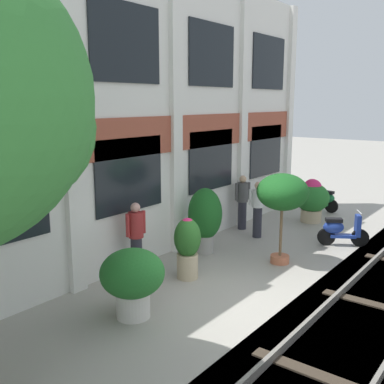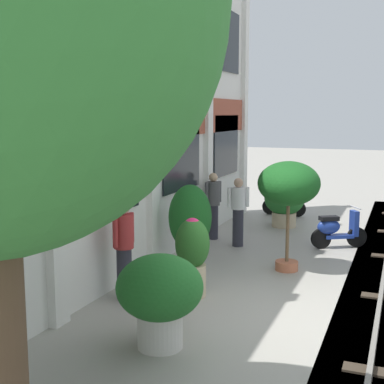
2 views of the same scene
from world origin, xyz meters
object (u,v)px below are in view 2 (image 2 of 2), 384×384
resident_near_plants (213,204)px  scooter_second_parked (337,230)px  potted_plant_glazed_jar (190,221)px  potted_plant_terracotta_small (289,186)px  scooter_near_curb (286,202)px  resident_watching_tracks (238,210)px  resident_by_doorway (124,247)px  potted_plant_fluted_column (284,199)px  potted_plant_ribbed_drum (192,252)px  potted_plant_stone_basin (160,293)px

resident_near_plants → scooter_second_parked: bearing=32.0°
potted_plant_glazed_jar → potted_plant_terracotta_small: potted_plant_terracotta_small is taller
scooter_near_curb → resident_watching_tracks: (-4.23, 0.27, 0.45)m
scooter_near_curb → resident_by_doorway: size_ratio=0.82×
potted_plant_fluted_column → scooter_near_curb: potted_plant_fluted_column is taller
potted_plant_fluted_column → resident_by_doorway: (-6.86, 1.29, 0.13)m
potted_plant_glazed_jar → resident_watching_tracks: bearing=-11.4°
potted_plant_terracotta_small → resident_watching_tracks: bearing=44.4°
scooter_second_parked → resident_watching_tracks: (-0.69, 2.21, 0.45)m
potted_plant_ribbed_drum → potted_plant_stone_basin: 2.10m
scooter_near_curb → potted_plant_fluted_column: bearing=104.8°
potted_plant_terracotta_small → potted_plant_stone_basin: potted_plant_terracotta_small is taller
potted_plant_ribbed_drum → resident_by_doorway: (-0.56, 1.03, 0.13)m
scooter_near_curb → scooter_second_parked: bearing=123.5°
potted_plant_ribbed_drum → potted_plant_stone_basin: (-2.07, -0.35, -0.01)m
potted_plant_ribbed_drum → resident_watching_tracks: 3.69m
potted_plant_glazed_jar → potted_plant_stone_basin: (-3.72, -1.06, -0.21)m
potted_plant_terracotta_small → scooter_second_parked: potted_plant_terracotta_small is taller
resident_by_doorway → resident_near_plants: size_ratio=1.01×
potted_plant_terracotta_small → resident_near_plants: potted_plant_terracotta_small is taller
potted_plant_terracotta_small → resident_near_plants: (2.01, 2.31, -0.83)m
potted_plant_ribbed_drum → scooter_second_parked: potted_plant_ribbed_drum is taller
resident_near_plants → potted_plant_terracotta_small: bearing=-13.2°
potted_plant_terracotta_small → potted_plant_stone_basin: bearing=168.6°
potted_plant_glazed_jar → scooter_second_parked: 3.82m
potted_plant_stone_basin → scooter_second_parked: size_ratio=1.06×
scooter_second_parked → resident_near_plants: bearing=152.4°
resident_watching_tracks → resident_near_plants: resident_near_plants is taller
potted_plant_ribbed_drum → potted_plant_stone_basin: size_ratio=1.07×
potted_plant_glazed_jar → resident_watching_tracks: 2.08m
potted_plant_ribbed_drum → scooter_second_parked: 4.79m
potted_plant_glazed_jar → potted_plant_terracotta_small: (0.50, -1.92, 0.75)m
potted_plant_glazed_jar → scooter_near_curb: bearing=-6.2°
potted_plant_terracotta_small → resident_by_doorway: size_ratio=1.31×
potted_plant_stone_basin → resident_by_doorway: bearing=42.5°
potted_plant_glazed_jar → resident_by_doorway: 2.24m
potted_plant_ribbed_drum → potted_plant_stone_basin: bearing=-170.3°
potted_plant_ribbed_drum → resident_by_doorway: 1.18m
potted_plant_glazed_jar → potted_plant_terracotta_small: bearing=-75.4°
potted_plant_stone_basin → scooter_second_parked: (6.45, -1.56, -0.33)m
scooter_second_parked → resident_by_doorway: 5.77m
potted_plant_ribbed_drum → potted_plant_fluted_column: potted_plant_fluted_column is taller
potted_plant_fluted_column → potted_plant_terracotta_small: bearing=-167.1°
scooter_near_curb → potted_plant_ribbed_drum: bearing=94.9°
resident_watching_tracks → potted_plant_fluted_column: bearing=138.0°
potted_plant_terracotta_small → scooter_second_parked: size_ratio=1.82×
potted_plant_ribbed_drum → scooter_near_curb: 7.92m
potted_plant_terracotta_small → resident_watching_tracks: potted_plant_terracotta_small is taller
potted_plant_ribbed_drum → potted_plant_glazed_jar: size_ratio=0.81×
potted_plant_terracotta_small → potted_plant_stone_basin: size_ratio=1.72×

